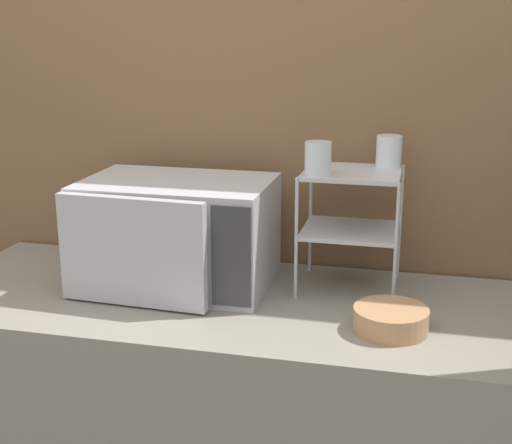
# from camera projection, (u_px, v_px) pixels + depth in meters

# --- Properties ---
(wall_back) EXTENTS (8.00, 0.06, 2.60)m
(wall_back) POSITION_uv_depth(u_px,v_px,m) (252.00, 145.00, 2.29)
(wall_back) COLOR brown
(wall_back) RESTS_ON ground_plane
(counter) EXTENTS (1.70, 0.68, 0.92)m
(counter) POSITION_uv_depth(u_px,v_px,m) (222.00, 439.00, 2.16)
(counter) COLOR gray
(counter) RESTS_ON ground_plane
(microwave) EXTENTS (0.55, 0.41, 0.32)m
(microwave) POSITION_uv_depth(u_px,v_px,m) (176.00, 234.00, 2.09)
(microwave) COLOR #ADADB2
(microwave) RESTS_ON counter
(dish_rack) EXTENTS (0.28, 0.25, 0.35)m
(dish_rack) POSITION_uv_depth(u_px,v_px,m) (351.00, 204.00, 2.04)
(dish_rack) COLOR #B2B2B7
(dish_rack) RESTS_ON counter
(glass_front_left) EXTENTS (0.07, 0.07, 0.09)m
(glass_front_left) POSITION_uv_depth(u_px,v_px,m) (318.00, 159.00, 1.95)
(glass_front_left) COLOR silver
(glass_front_left) RESTS_ON dish_rack
(glass_back_right) EXTENTS (0.07, 0.07, 0.09)m
(glass_back_right) POSITION_uv_depth(u_px,v_px,m) (389.00, 151.00, 2.05)
(glass_back_right) COLOR silver
(glass_back_right) RESTS_ON dish_rack
(bowl) EXTENTS (0.19, 0.19, 0.06)m
(bowl) POSITION_uv_depth(u_px,v_px,m) (391.00, 320.00, 1.81)
(bowl) COLOR #AD7F56
(bowl) RESTS_ON counter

